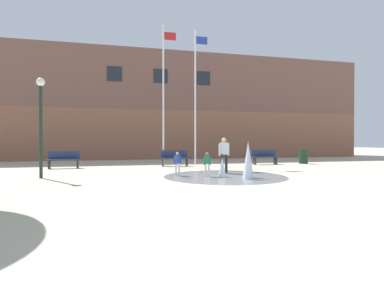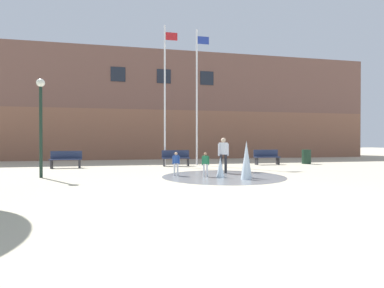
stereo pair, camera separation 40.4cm
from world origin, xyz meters
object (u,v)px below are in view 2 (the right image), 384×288
Objects in this scene: park_bench_under_left_flagpole at (66,159)px; flagpole_left at (165,91)px; park_bench_center at (176,158)px; flagpole_right at (197,93)px; trash_can at (306,157)px; child_running at (205,162)px; teen_by_trashcan at (223,152)px; lamp_post_left_lane at (41,113)px; park_bench_far_right at (267,157)px; child_in_fountain at (176,162)px.

park_bench_under_left_flagpole is 6.66m from flagpole_left.
park_bench_under_left_flagpole is 1.00× the size of park_bench_center.
flagpole_right is at bearing 3.82° from park_bench_under_left_flagpole.
flagpole_right reaches higher than trash_can.
park_bench_under_left_flagpole is 0.19× the size of flagpole_left.
park_bench_center is 5.39m from child_running.
flagpole_left is at bearing 162.39° from teen_by_trashcan.
park_bench_center is 0.41× the size of lamp_post_left_lane.
park_bench_far_right is 1.01× the size of teen_by_trashcan.
teen_by_trashcan reaches higher than park_bench_under_left_flagpole.
park_bench_under_left_flagpole and park_bench_center have the same top height.
park_bench_under_left_flagpole is 5.95m from park_bench_center.
child_running is at bearing -146.23° from trash_can.
park_bench_under_left_flagpole is at bearing -17.81° from child_running.
child_in_fountain is at bearing -42.15° from park_bench_under_left_flagpole.
flagpole_right reaches higher than child_in_fountain.
flagpole_right is at bearing 32.76° from lamp_post_left_lane.
park_bench_under_left_flagpole is 11.57m from park_bench_far_right.
flagpole_right is at bearing -77.33° from child_running.
lamp_post_left_lane is (-6.04, -4.32, 2.07)m from park_bench_center.
child_running is 1.10× the size of trash_can.
trash_can is at bearing -4.07° from flagpole_right.
park_bench_under_left_flagpole is 1.78× the size of trash_can.
child_in_fountain is at bearing -6.59° from child_running.
park_bench_far_right is at bearing -4.87° from flagpole_left.
park_bench_center is 5.62m from park_bench_far_right.
child_in_fountain is 0.12× the size of flagpole_left.
flagpole_right is (1.37, 0.45, 3.83)m from park_bench_center.
park_bench_under_left_flagpole is 8.55m from teen_by_trashcan.
park_bench_center is 4.82m from child_in_fountain.
park_bench_far_right is 0.20× the size of flagpole_right.
park_bench_center is 1.62× the size of child_in_fountain.
child_in_fountain is at bearing -111.93° from flagpole_right.
teen_by_trashcan reaches higher than park_bench_center.
child_in_fountain is 10.23m from trash_can.
lamp_post_left_lane is at bearing -160.01° from park_bench_far_right.
flagpole_right is at bearing 140.14° from teen_by_trashcan.
child_running is (-5.24, -5.30, 0.10)m from park_bench_far_right.
park_bench_center is at bearing -38.91° from flagpole_left.
trash_can is at bearing 16.54° from lamp_post_left_lane.
lamp_post_left_lane is at bearing -91.19° from park_bench_under_left_flagpole.
child_in_fountain reaches higher than park_bench_under_left_flagpole.
flagpole_right is (0.99, 5.82, 3.73)m from child_running.
teen_by_trashcan is 6.13m from flagpole_left.
park_bench_far_right is 7.31m from flagpole_left.
teen_by_trashcan is (-4.11, -4.12, 0.45)m from park_bench_far_right.
teen_by_trashcan is at bearing -70.12° from park_bench_center.
park_bench_under_left_flagpole is 8.28m from child_running.
teen_by_trashcan is (2.24, 0.57, 0.35)m from child_in_fountain.
child_running is 7.01m from flagpole_left.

